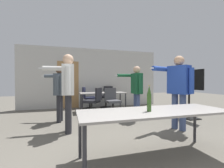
{
  "coord_description": "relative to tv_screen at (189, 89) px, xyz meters",
  "views": [
    {
      "loc": [
        -1.08,
        -1.5,
        1.17
      ],
      "look_at": [
        0.04,
        2.36,
        1.1
      ],
      "focal_mm": 24.0,
      "sensor_mm": 36.0,
      "label": 1
    }
  ],
  "objects": [
    {
      "name": "office_chair_far_left",
      "position": [
        -2.2,
        1.2,
        -0.5
      ],
      "size": [
        0.52,
        0.57,
        0.93
      ],
      "rotation": [
        0.0,
        0.0,
        3.23
      ],
      "color": "black",
      "rests_on": "ground_plane"
    },
    {
      "name": "beer_bottle",
      "position": [
        -2.56,
        -1.94,
        -0.02
      ],
      "size": [
        0.06,
        0.06,
        0.38
      ],
      "color": "#2D511E",
      "rests_on": "conference_table_near"
    },
    {
      "name": "tv_screen",
      "position": [
        0.0,
        0.0,
        0.0
      ],
      "size": [
        0.44,
        1.06,
        1.53
      ],
      "rotation": [
        0.0,
        0.0,
        -1.57
      ],
      "color": "black",
      "rests_on": "ground_plane"
    },
    {
      "name": "conference_table_near",
      "position": [
        -2.43,
        -1.9,
        -0.26
      ],
      "size": [
        2.29,
        0.78,
        0.73
      ],
      "color": "gray",
      "rests_on": "ground_plane"
    },
    {
      "name": "person_right_polo",
      "position": [
        -1.68,
        0.33,
        0.05
      ],
      "size": [
        0.74,
        0.6,
        1.64
      ],
      "rotation": [
        0.0,
        0.0,
        1.55
      ],
      "color": "#3D4C75",
      "rests_on": "ground_plane"
    },
    {
      "name": "office_chair_far_right",
      "position": [
        -2.04,
        2.64,
        -0.49
      ],
      "size": [
        0.67,
        0.69,
        0.95
      ],
      "rotation": [
        0.0,
        0.0,
        2.48
      ],
      "color": "black",
      "rests_on": "ground_plane"
    },
    {
      "name": "back_wall",
      "position": [
        -2.63,
        3.01,
        0.39
      ],
      "size": [
        6.29,
        0.12,
        2.66
      ],
      "color": "beige",
      "rests_on": "ground_plane"
    },
    {
      "name": "person_center_tall",
      "position": [
        -1.13,
        -0.85,
        0.13
      ],
      "size": [
        0.96,
        0.67,
        1.79
      ],
      "rotation": [
        0.0,
        0.0,
        1.92
      ],
      "color": "#3D4C75",
      "rests_on": "ground_plane"
    },
    {
      "name": "office_chair_mid_tucked",
      "position": [
        -2.87,
        1.12,
        -0.48
      ],
      "size": [
        0.68,
        0.67,
        0.96
      ],
      "rotation": [
        0.0,
        0.0,
        0.96
      ],
      "color": "black",
      "rests_on": "ground_plane"
    },
    {
      "name": "person_near_casual",
      "position": [
        -3.7,
        -0.3,
        0.14
      ],
      "size": [
        0.81,
        0.7,
        1.79
      ],
      "rotation": [
        0.0,
        0.0,
        1.54
      ],
      "color": "#28282D",
      "rests_on": "ground_plane"
    },
    {
      "name": "person_left_plaid",
      "position": [
        -3.94,
        0.7,
        0.03
      ],
      "size": [
        0.71,
        0.72,
        1.61
      ],
      "rotation": [
        0.0,
        0.0,
        1.33
      ],
      "color": "#28282D",
      "rests_on": "ground_plane"
    },
    {
      "name": "office_chair_near_pushed",
      "position": [
        -2.88,
        2.53,
        -0.5
      ],
      "size": [
        0.57,
        0.52,
        0.93
      ],
      "rotation": [
        0.0,
        0.0,
        4.82
      ],
      "color": "black",
      "rests_on": "ground_plane"
    },
    {
      "name": "conference_table_far",
      "position": [
        -2.38,
        1.87,
        -0.27
      ],
      "size": [
        1.78,
        0.75,
        0.73
      ],
      "color": "gray",
      "rests_on": "ground_plane"
    }
  ]
}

